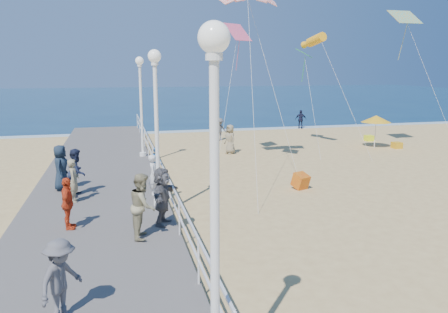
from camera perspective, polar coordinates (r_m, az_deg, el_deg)
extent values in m
plane|color=tan|center=(17.02, 9.89, -6.18)|extent=(160.00, 160.00, 0.00)
cube|color=#0C2B4A|center=(80.26, -9.16, 7.63)|extent=(160.00, 90.00, 0.05)
cube|color=white|center=(36.30, -3.17, 3.36)|extent=(160.00, 1.20, 0.04)
cube|color=#67625D|center=(15.63, -16.39, -7.32)|extent=(5.00, 44.00, 0.40)
cube|color=white|center=(15.35, -7.48, -2.43)|extent=(0.05, 42.00, 0.06)
cube|color=white|center=(15.47, -7.44, -4.23)|extent=(0.05, 42.00, 0.04)
cylinder|color=white|center=(6.37, -1.21, -9.22)|extent=(0.14, 0.14, 4.70)
sphere|color=white|center=(5.98, -1.32, 15.30)|extent=(0.44, 0.44, 0.44)
cylinder|color=white|center=(15.57, -8.50, -5.89)|extent=(0.36, 0.36, 0.20)
cylinder|color=white|center=(15.05, -8.76, 2.69)|extent=(0.14, 0.14, 4.70)
sphere|color=white|center=(14.88, -9.07, 12.83)|extent=(0.44, 0.44, 0.44)
cylinder|color=white|center=(24.29, -10.54, 0.31)|extent=(0.36, 0.36, 0.20)
cylinder|color=white|center=(23.96, -10.74, 5.83)|extent=(0.14, 0.14, 4.70)
sphere|color=white|center=(23.86, -10.98, 12.17)|extent=(0.44, 0.44, 0.44)
imported|color=silver|center=(16.69, -9.18, -2.37)|extent=(0.48, 0.62, 1.53)
imported|color=#3580CA|center=(16.73, -8.77, -0.38)|extent=(0.44, 0.52, 0.93)
imported|color=gray|center=(12.52, -10.57, -6.32)|extent=(0.82, 0.99, 1.85)
imported|color=#525156|center=(9.07, -20.54, -14.80)|extent=(1.07, 1.18, 1.59)
imported|color=red|center=(13.75, -19.75, -5.80)|extent=(0.42, 0.94, 1.57)
imported|color=#182535|center=(18.20, -20.54, -1.37)|extent=(0.68, 0.94, 1.80)
imported|color=#515055|center=(13.43, -8.05, -5.15)|extent=(1.18, 1.72, 1.79)
imported|color=gray|center=(16.46, -19.01, -2.99)|extent=(0.41, 0.59, 1.56)
imported|color=#192038|center=(17.29, -18.68, -1.93)|extent=(0.80, 0.96, 1.77)
imported|color=#505155|center=(31.43, -0.54, 3.57)|extent=(1.17, 0.87, 1.62)
imported|color=#161A32|center=(38.21, 10.00, 4.80)|extent=(1.03, 0.73, 1.63)
imported|color=gray|center=(26.50, 0.80, 2.28)|extent=(0.85, 1.02, 1.78)
cube|color=red|center=(19.06, 9.97, -3.34)|extent=(0.76, 0.86, 0.74)
cylinder|color=white|center=(30.05, 19.13, 2.75)|extent=(0.05, 0.05, 1.80)
cone|color=gold|center=(29.93, 19.26, 4.66)|extent=(1.90, 1.90, 0.45)
cube|color=gold|center=(30.57, 21.64, 1.38)|extent=(0.55, 0.55, 0.40)
cube|color=#F0FF1A|center=(33.06, 18.41, 2.30)|extent=(0.55, 0.55, 0.40)
cylinder|color=#FFA715|center=(27.77, 11.95, 14.70)|extent=(0.96, 2.39, 1.02)
cube|color=#DE5179|center=(24.67, 1.83, 15.94)|extent=(1.62, 1.49, 0.96)
cube|color=#17B9C7|center=(29.87, 22.53, 16.50)|extent=(1.65, 1.40, 0.91)
cube|color=green|center=(29.50, 10.42, 13.13)|extent=(1.45, 1.51, 0.58)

